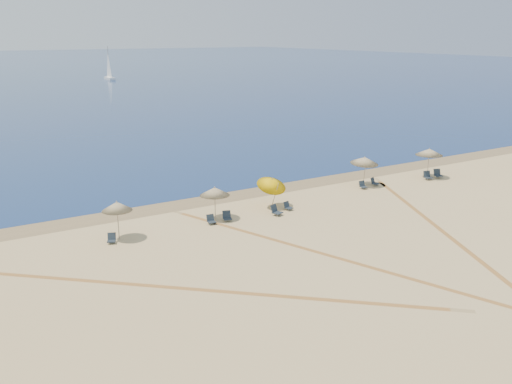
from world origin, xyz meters
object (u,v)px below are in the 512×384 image
Objects in this scene: chair_3 at (211,220)px; sailboat_1 at (109,70)px; umbrella_2 at (215,191)px; chair_7 at (363,185)px; umbrella_5 at (429,152)px; chair_2 at (112,239)px; chair_8 at (374,182)px; chair_4 at (227,217)px; umbrella_3 at (272,183)px; chair_6 at (288,206)px; chair_10 at (438,174)px; umbrella_1 at (117,206)px; umbrella_4 at (365,160)px; chair_9 at (428,176)px; chair_5 at (276,211)px.

chair_3 is 123.58m from sailboat_1.
chair_7 is (13.85, 0.63, -1.69)m from umbrella_2.
umbrella_5 is 7.58m from chair_7.
chair_3 reaches higher than chair_2.
chair_8 is (15.33, 0.88, -1.68)m from umbrella_2.
chair_7 is at bearing 22.16° from chair_4.
umbrella_5 is at bearing 0.95° from umbrella_3.
chair_4 reaches higher than chair_7.
umbrella_2 is 5.73m from chair_6.
chair_3 is at bearing -158.42° from chair_10.
chair_7 is 0.72× the size of chair_10.
umbrella_1 reaches higher than umbrella_2.
sailboat_1 reaches higher than umbrella_4.
chair_9 reaches higher than chair_3.
chair_5 is 1.49m from chair_6.
sailboat_1 is (23.31, 120.16, 2.39)m from chair_6.
chair_7 is at bearing -134.05° from umbrella_4.
umbrella_4 is 22.15m from chair_2.
chair_7 is 119.60m from sailboat_1.
umbrella_4 reaches higher than chair_6.
umbrella_5 reaches higher than chair_9.
chair_10 is (8.09, -0.67, 0.05)m from chair_7.
chair_8 reaches higher than chair_3.
umbrella_2 is 15.44m from chair_8.
chair_5 is 0.10× the size of sailboat_1.
chair_3 is at bearing 166.20° from chair_6.
umbrella_1 is 3.84× the size of chair_7.
chair_3 is 22.64m from chair_10.
chair_8 is (0.78, -0.46, -1.86)m from umbrella_4.
chair_3 is at bearing -170.92° from chair_7.
chair_10 is at bearing -10.57° from umbrella_4.
chair_6 is (5.40, -0.88, -1.71)m from umbrella_2.
chair_10 is 119.53m from sailboat_1.
sailboat_1 is (7.56, 118.84, 0.36)m from umbrella_5.
umbrella_1 is 27.57m from chair_9.
chair_8 is 0.09× the size of sailboat_1.
chair_7 is at bearing 166.39° from chair_8.
chair_8 is at bearing -172.26° from chair_9.
umbrella_3 reaches higher than chair_3.
sailboat_1 reaches higher than chair_5.
umbrella_5 is 4.10× the size of chair_7.
chair_10 is (17.93, 1.39, 0.01)m from chair_5.
chair_7 is at bearing 2.91° from umbrella_3.
umbrella_2 reaches higher than chair_7.
umbrella_4 is at bearing 5.26° from umbrella_2.
chair_4 is at bearing -158.32° from chair_10.
chair_8 is (11.31, 2.31, -0.04)m from chair_5.
umbrella_3 is at bearing 2.49° from umbrella_1.
umbrella_5 is at bearing -92.32° from sailboat_1.
umbrella_5 is at bearing 1.59° from umbrella_1.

